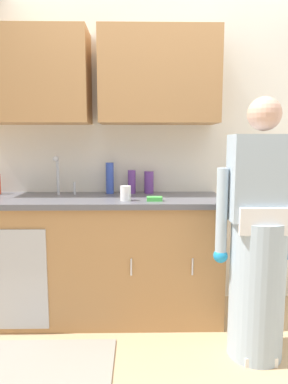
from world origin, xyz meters
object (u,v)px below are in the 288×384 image
object	(u,v)px
person_at_sink	(258,250)
bottle_water_tall	(110,178)
bottle_soap	(132,182)
sink	(60,199)
bottle_dish_liquid	(149,182)
cup_by_sink	(126,193)
sponge	(154,199)

from	to	relation	value
person_at_sink	bottle_water_tall	xyz separation A→B (m)	(-0.98, 0.77, 0.37)
person_at_sink	bottle_water_tall	world-z (taller)	person_at_sink
bottle_water_tall	bottle_soap	world-z (taller)	bottle_water_tall
bottle_water_tall	person_at_sink	bearing A→B (deg)	-38.40
sink	bottle_soap	xyz separation A→B (m)	(0.55, 0.21, 0.11)
bottle_water_tall	sink	bearing A→B (deg)	-151.63
person_at_sink	bottle_water_tall	bearing A→B (deg)	141.60
bottle_soap	bottle_dish_liquid	bearing A→B (deg)	1.19
bottle_soap	person_at_sink	bearing A→B (deg)	-44.34
sink	bottle_dish_liquid	xyz separation A→B (m)	(0.69, 0.21, 0.10)
person_at_sink	cup_by_sink	size ratio (longest dim) A/B	15.10
bottle_dish_liquid	bottle_soap	size ratio (longest dim) A/B	0.95
bottle_dish_liquid	sponge	xyz separation A→B (m)	(0.03, -0.40, -0.08)
bottle_water_tall	bottle_soap	distance (m)	0.18
sponge	bottle_soap	bearing A→B (deg)	113.28
cup_by_sink	sponge	distance (m)	0.21
person_at_sink	sponge	size ratio (longest dim) A/B	14.73
bottle_water_tall	bottle_dish_liquid	world-z (taller)	bottle_water_tall
sink	sponge	xyz separation A→B (m)	(0.72, -0.19, 0.03)
person_at_sink	bottle_water_tall	distance (m)	1.30
bottle_soap	bottle_water_tall	bearing A→B (deg)	-178.39
bottle_water_tall	bottle_dish_liquid	distance (m)	0.32
sink	bottle_water_tall	bearing A→B (deg)	28.37
sink	person_at_sink	bearing A→B (deg)	-23.07
bottle_water_tall	sponge	xyz separation A→B (m)	(0.35, -0.39, -0.11)
cup_by_sink	bottle_dish_liquid	bearing A→B (deg)	65.00
person_at_sink	bottle_soap	distance (m)	1.17
sink	cup_by_sink	distance (m)	0.55
bottle_dish_liquid	cup_by_sink	xyz separation A→B (m)	(-0.18, -0.38, -0.04)
bottle_dish_liquid	sponge	size ratio (longest dim) A/B	1.64
person_at_sink	bottle_soap	world-z (taller)	person_at_sink
sink	bottle_soap	size ratio (longest dim) A/B	2.62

